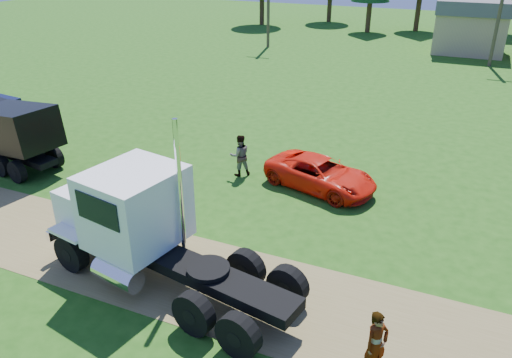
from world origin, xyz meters
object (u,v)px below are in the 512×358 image
at_px(black_dump_truck, 1,129).
at_px(white_semi_tractor, 139,224).
at_px(spectator_a, 376,344).
at_px(orange_pickup, 320,174).

bearing_deg(black_dump_truck, white_semi_tractor, -12.84).
height_order(black_dump_truck, spectator_a, black_dump_truck).
relative_size(white_semi_tractor, spectator_a, 4.89).
bearing_deg(spectator_a, orange_pickup, 62.27).
bearing_deg(orange_pickup, white_semi_tractor, 172.78).
distance_m(orange_pickup, spectator_a, 10.02).
relative_size(orange_pickup, spectator_a, 2.68).
bearing_deg(black_dump_truck, orange_pickup, 23.07).
bearing_deg(orange_pickup, spectator_a, -139.49).
distance_m(black_dump_truck, orange_pickup, 14.76).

